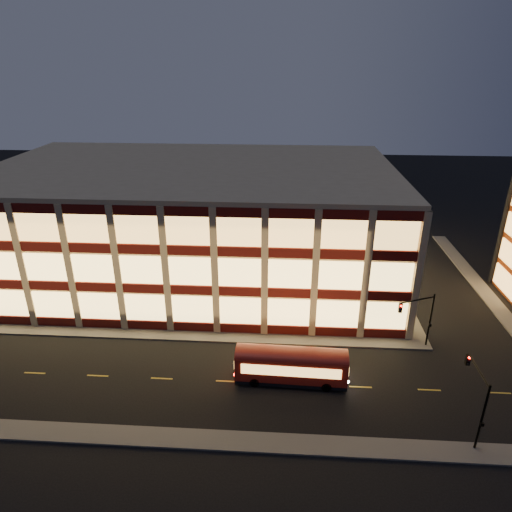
{
  "coord_description": "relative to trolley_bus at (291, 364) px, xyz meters",
  "views": [
    {
      "loc": [
        8.8,
        -39.0,
        27.04
      ],
      "look_at": [
        5.73,
        8.0,
        6.33
      ],
      "focal_mm": 32.0,
      "sensor_mm": 36.0,
      "label": 1
    }
  ],
  "objects": [
    {
      "name": "office_building",
      "position": [
        -12.67,
        22.43,
        5.39
      ],
      "size": [
        50.45,
        30.45,
        14.5
      ],
      "color": "tan",
      "rests_on": "ground"
    },
    {
      "name": "traffic_signal_near",
      "position": [
        13.74,
        -5.52,
        2.27
      ],
      "size": [
        0.32,
        4.45,
        6.0
      ],
      "color": "black",
      "rests_on": "ground"
    },
    {
      "name": "ground",
      "position": [
        -9.76,
        5.51,
        -1.86
      ],
      "size": [
        200.0,
        200.0,
        0.0
      ],
      "primitive_type": "plane",
      "color": "black",
      "rests_on": "ground"
    },
    {
      "name": "sidewalk_tower_west",
      "position": [
        24.24,
        22.51,
        -1.79
      ],
      "size": [
        2.0,
        30.0,
        0.15
      ],
      "primitive_type": "cube",
      "color": "#514F4C",
      "rests_on": "ground"
    },
    {
      "name": "sidewalk_office_south",
      "position": [
        -12.76,
        6.51,
        -1.79
      ],
      "size": [
        54.0,
        2.0,
        0.15
      ],
      "primitive_type": "cube",
      "color": "#514F4C",
      "rests_on": "ground"
    },
    {
      "name": "traffic_signal_far",
      "position": [
        12.45,
        5.75,
        2.25
      ],
      "size": [
        3.79,
        1.87,
        6.0
      ],
      "color": "black",
      "rests_on": "ground"
    },
    {
      "name": "trolley_bus",
      "position": [
        0.0,
        0.0,
        0.0
      ],
      "size": [
        9.98,
        2.88,
        3.36
      ],
      "rotation": [
        0.0,
        0.0,
        -0.03
      ],
      "color": "maroon",
      "rests_on": "ground"
    },
    {
      "name": "sidewalk_near",
      "position": [
        -9.76,
        -7.49,
        -1.79
      ],
      "size": [
        100.0,
        2.0,
        0.15
      ],
      "primitive_type": "cube",
      "color": "#514F4C",
      "rests_on": "ground"
    },
    {
      "name": "sidewalk_office_east",
      "position": [
        13.24,
        22.51,
        -1.79
      ],
      "size": [
        2.0,
        30.0,
        0.15
      ],
      "primitive_type": "cube",
      "color": "#514F4C",
      "rests_on": "ground"
    }
  ]
}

